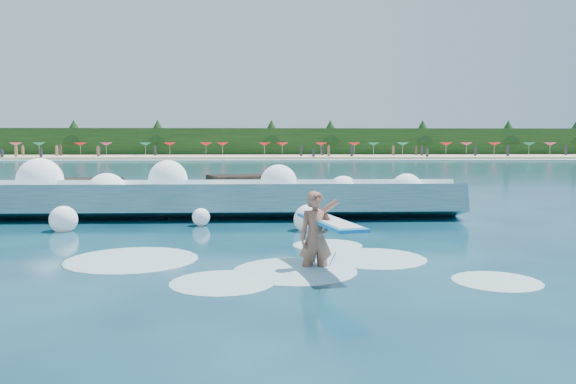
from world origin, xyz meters
The scene contains 11 objects.
ground centered at (0.00, 0.00, 0.00)m, with size 200.00×200.00×0.00m, color #07233B.
beach centered at (0.00, 78.00, 0.20)m, with size 140.00×20.00×0.40m, color tan.
wet_band centered at (0.00, 67.00, 0.04)m, with size 140.00×5.00×0.08m, color silver.
treeline centered at (0.00, 88.00, 2.50)m, with size 140.00×4.00×5.00m, color black.
breaking_wave centered at (-1.52, 6.36, 0.53)m, with size 17.72×2.77×1.53m.
rock_cluster centered at (-3.08, 7.90, 0.48)m, with size 8.31×3.55×1.50m.
surfer_with_board centered at (1.96, -1.63, 0.68)m, with size 1.22×3.00×1.85m.
wave_spray centered at (-2.31, 6.28, 0.96)m, with size 15.59×4.68×2.06m.
surf_foam centered at (0.78, -1.09, 0.00)m, with size 9.17×5.34×0.14m.
beach_umbrellas centered at (0.02, 79.97, 2.25)m, with size 110.72×6.52×0.50m.
beachgoers centered at (-2.26, 76.12, 1.12)m, with size 105.06×13.95×1.94m.
Camera 1 is at (0.91, -12.41, 2.47)m, focal length 35.00 mm.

